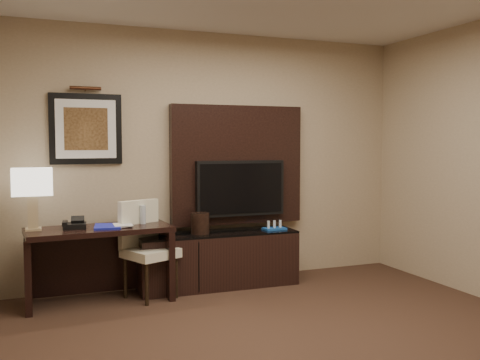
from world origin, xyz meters
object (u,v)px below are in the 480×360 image
credenza (218,259)px  tv (240,188)px  desk_chair (150,252)px  minibar_tray (274,226)px  table_lamp (33,202)px  ice_bucket (200,223)px  desk (100,264)px  water_bottle (143,215)px  desk_phone (75,223)px

credenza → tv: bearing=25.4°
desk_chair → minibar_tray: desk_chair is taller
table_lamp → ice_bucket: 1.63m
desk → tv: size_ratio=1.33×
tv → minibar_tray: bearing=-31.6°
desk_chair → minibar_tray: 1.39m
table_lamp → water_bottle: (1.01, 0.02, -0.17)m
desk_chair → table_lamp: 1.18m
water_bottle → minibar_tray: bearing=-1.0°
desk_chair → table_lamp: size_ratio=1.77×
desk_phone → ice_bucket: desk_phone is taller
table_lamp → desk: bearing=-4.3°
desk → ice_bucket: 1.08m
desk → credenza: (1.22, 0.10, -0.07)m
credenza → desk_chair: 0.78m
table_lamp → credenza: bearing=1.8°
ice_bucket → minibar_tray: 0.83m
desk_phone → water_bottle: size_ratio=1.13×
desk_phone → minibar_tray: (2.07, 0.04, -0.15)m
desk_phone → water_bottle: bearing=11.5°
tv → credenza: bearing=-155.7°
desk → ice_bucket: size_ratio=6.15×
desk_chair → ice_bucket: desk_chair is taller
ice_bucket → minibar_tray: (0.83, -0.04, -0.07)m
credenza → desk_phone: (-1.44, -0.10, 0.48)m
desk_chair → minibar_tray: (1.38, 0.11, 0.16)m
credenza → water_bottle: bearing=-176.7°
tv → minibar_tray: 0.55m
tv → desk_phone: tv is taller
water_bottle → ice_bucket: size_ratio=0.84×
tv → desk: bearing=-171.1°
tv → ice_bucket: tv is taller
desk_phone → minibar_tray: size_ratio=0.86×
desk_phone → credenza: bearing=9.6°
tv → desk_phone: bearing=-172.3°
water_bottle → minibar_tray: 1.43m
desk_chair → minibar_tray: bearing=-20.0°
desk_phone → ice_bucket: (1.24, 0.08, -0.08)m
credenza → minibar_tray: size_ratio=6.97×
desk_chair → ice_bucket: bearing=-9.2°
credenza → desk_phone: size_ratio=8.10×
tv → table_lamp: bearing=-174.7°
tv → minibar_tray: (0.32, -0.20, -0.40)m
desk_chair → water_bottle: 0.38m
desk → minibar_tray: bearing=-2.8°
desk → table_lamp: size_ratio=2.59×
desk_phone → ice_bucket: bearing=9.6°
desk → water_bottle: water_bottle is taller
desk → credenza: desk is taller
credenza → ice_bucket: size_ratio=7.70×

